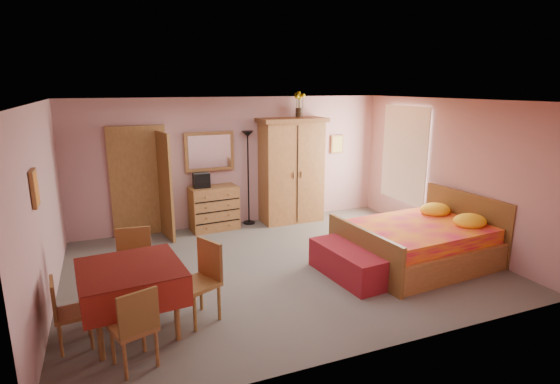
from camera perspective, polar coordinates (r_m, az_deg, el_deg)
name	(u,v)px	position (r m, az deg, el deg)	size (l,w,h in m)	color
floor	(281,266)	(7.08, 0.17, -9.70)	(6.50, 6.50, 0.00)	slate
ceiling	(281,101)	(6.50, 0.18, 11.84)	(6.50, 6.50, 0.00)	brown
wall_back	(235,162)	(8.99, -5.89, 3.95)	(6.50, 0.10, 2.60)	tan
wall_front	(375,239)	(4.55, 12.27, -6.03)	(6.50, 0.10, 2.60)	tan
wall_left	(42,209)	(6.25, -28.62, -2.00)	(0.10, 5.00, 2.60)	tan
wall_right	(448,172)	(8.43, 21.10, 2.45)	(0.10, 5.00, 2.60)	tan
doorway	(139,183)	(8.69, -17.90, 1.16)	(1.06, 0.12, 2.15)	#9E6B35
window	(405,154)	(9.28, 15.97, 4.74)	(0.08, 1.40, 1.95)	white
picture_left	(35,188)	(5.58, -29.40, 0.42)	(0.04, 0.32, 0.42)	orange
picture_back	(337,144)	(9.83, 7.46, 6.22)	(0.30, 0.04, 0.40)	#D8BF59
chest_of_drawers	(214,208)	(8.79, -8.60, -2.11)	(0.93, 0.46, 0.88)	#945F32
wall_mirror	(210,151)	(8.76, -9.19, 5.25)	(0.98, 0.05, 0.78)	white
stereo	(201,180)	(8.63, -10.23, 1.52)	(0.31, 0.23, 0.29)	black
floor_lamp	(248,178)	(8.97, -4.16, 1.81)	(0.25, 0.25, 1.94)	black
wardrobe	(291,170)	(9.13, 1.48, 2.83)	(1.39, 0.72, 2.18)	#A36937
sunflower_vase	(299,104)	(9.17, 2.52, 11.37)	(0.21, 0.21, 0.53)	gold
bed	(418,232)	(7.39, 17.53, -4.97)	(2.27, 1.79, 1.05)	#D81544
bench	(347,263)	(6.69, 8.72, -9.17)	(0.50, 1.36, 0.45)	maroon
dining_table	(133,300)	(5.46, -18.67, -13.16)	(1.12, 1.12, 0.82)	maroon
chair_south	(133,326)	(4.85, -18.66, -16.28)	(0.41, 0.41, 0.89)	#9A6134
chair_north	(134,268)	(6.11, -18.48, -9.36)	(0.45, 0.45, 0.98)	#A06636
chair_west	(73,312)	(5.43, -25.43, -13.99)	(0.37, 0.37, 0.82)	#A36537
chair_east	(197,283)	(5.48, -10.77, -11.59)	(0.45, 0.45, 0.99)	#A17336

